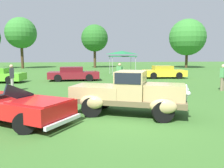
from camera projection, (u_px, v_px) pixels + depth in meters
name	position (u px, v px, depth m)	size (l,w,h in m)	color
ground_plane	(127.00, 118.00, 8.42)	(120.00, 120.00, 0.00)	#386628
feature_pickup_truck	(129.00, 92.00, 8.76)	(4.59, 3.01, 1.70)	brown
neighbor_convertible	(17.00, 106.00, 7.81)	(4.42, 3.71, 1.40)	red
show_car_burgundy	(73.00, 74.00, 20.13)	(4.46, 1.80, 1.22)	maroon
show_car_yellow	(164.00, 72.00, 22.22)	(4.20, 1.92, 1.22)	yellow
spectator_near_truck	(223.00, 77.00, 14.56)	(0.46, 0.43, 1.69)	#7F7056
spectator_between_cars	(12.00, 77.00, 14.34)	(0.37, 0.46, 1.69)	#9E998E
spectator_by_row	(120.00, 74.00, 16.66)	(0.46, 0.44, 1.69)	#383838
canopy_tent_left_field	(122.00, 53.00, 26.00)	(2.87, 2.87, 2.71)	#B7B7BC
treeline_mid_left	(21.00, 33.00, 36.64)	(4.96, 4.96, 8.22)	#47331E
treeline_center	(95.00, 38.00, 38.86)	(4.58, 4.58, 7.36)	#47331E
treeline_mid_right	(187.00, 37.00, 38.27)	(6.09, 6.09, 8.21)	#47331E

